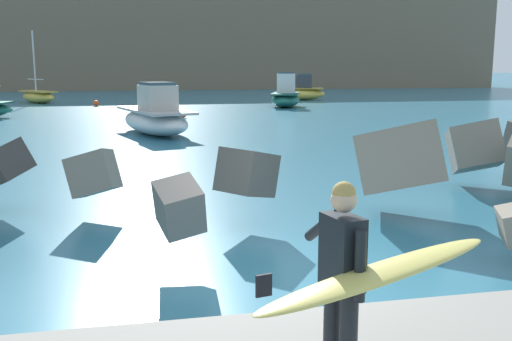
# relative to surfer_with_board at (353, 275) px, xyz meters

# --- Properties ---
(ground_plane) EXTENTS (400.00, 400.00, 0.00)m
(ground_plane) POSITION_rel_surfer_with_board_xyz_m (0.20, 3.54, -1.28)
(ground_plane) COLOR #2D6B84
(breakwater_jetty) EXTENTS (28.52, 8.14, 2.02)m
(breakwater_jetty) POSITION_rel_surfer_with_board_xyz_m (-1.02, 6.07, -0.33)
(breakwater_jetty) COLOR gray
(breakwater_jetty) RESTS_ON ground
(surfer_with_board) EXTENTS (2.12, 1.35, 1.78)m
(surfer_with_board) POSITION_rel_surfer_with_board_xyz_m (0.00, 0.00, 0.00)
(surfer_with_board) COLOR black
(surfer_with_board) RESTS_ON walkway_path
(boat_near_left) EXTENTS (4.55, 3.01, 2.22)m
(boat_near_left) POSITION_rel_surfer_with_board_xyz_m (12.44, 44.04, -0.56)
(boat_near_left) COLOR #EAC64C
(boat_near_left) RESTS_ON ground
(boat_near_centre) EXTENTS (3.67, 4.36, 5.56)m
(boat_near_centre) POSITION_rel_surfer_with_board_xyz_m (-8.83, 44.31, -0.75)
(boat_near_centre) COLOR #EAC64C
(boat_near_centre) RESTS_ON ground
(boat_mid_left) EXTENTS (3.26, 4.59, 2.45)m
(boat_mid_left) POSITION_rel_surfer_with_board_xyz_m (9.03, 36.15, -0.52)
(boat_mid_left) COLOR #1E6656
(boat_mid_left) RESTS_ON ground
(boat_mid_centre) EXTENTS (3.55, 6.07, 2.22)m
(boat_mid_centre) POSITION_rel_surfer_with_board_xyz_m (-0.71, 21.09, -0.55)
(boat_mid_centre) COLOR white
(boat_mid_centre) RESTS_ON ground
(mooring_buoy_inner) EXTENTS (0.44, 0.44, 0.44)m
(mooring_buoy_inner) POSITION_rel_surfer_with_board_xyz_m (1.07, 28.60, -1.06)
(mooring_buoy_inner) COLOR #E54C1E
(mooring_buoy_inner) RESTS_ON ground
(mooring_buoy_middle) EXTENTS (0.44, 0.44, 0.44)m
(mooring_buoy_middle) POSITION_rel_surfer_with_board_xyz_m (-4.21, 39.55, -1.06)
(mooring_buoy_middle) COLOR #E54C1E
(mooring_buoy_middle) RESTS_ON ground
(headland_bluff) EXTENTS (104.93, 42.81, 14.84)m
(headland_bluff) POSITION_rel_surfer_with_board_xyz_m (-6.10, 87.15, 6.16)
(headland_bluff) COLOR #756651
(headland_bluff) RESTS_ON ground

